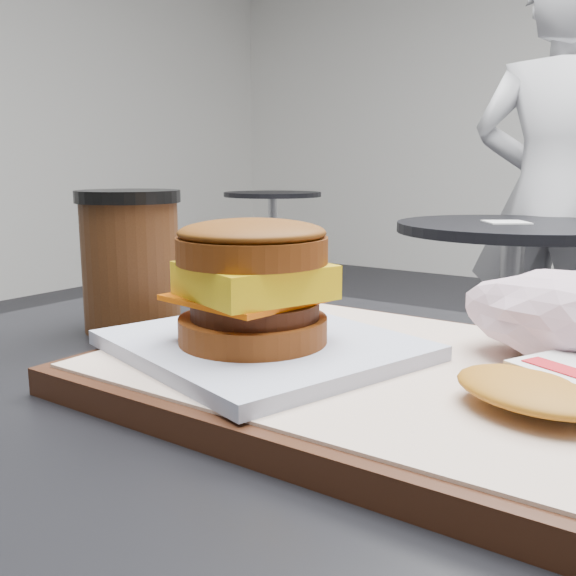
{
  "coord_description": "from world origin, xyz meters",
  "views": [
    {
      "loc": [
        0.2,
        -0.32,
        0.92
      ],
      "look_at": [
        -0.04,
        0.03,
        0.83
      ],
      "focal_mm": 40.0,
      "sensor_mm": 36.0,
      "label": 1
    }
  ],
  "objects_px": {
    "hash_brown": "(573,390)",
    "patron": "(554,200)",
    "serving_tray": "(391,377)",
    "breakfast_sandwich": "(256,298)",
    "crumpled_wrapper": "(572,316)",
    "neighbor_table": "(510,288)",
    "coffee_cup": "(131,256)"
  },
  "relations": [
    {
      "from": "serving_tray",
      "to": "crumpled_wrapper",
      "type": "distance_m",
      "value": 0.13
    },
    {
      "from": "coffee_cup",
      "to": "crumpled_wrapper",
      "type": "bearing_deg",
      "value": 8.9
    },
    {
      "from": "serving_tray",
      "to": "hash_brown",
      "type": "distance_m",
      "value": 0.12
    },
    {
      "from": "patron",
      "to": "serving_tray",
      "type": "bearing_deg",
      "value": 96.5
    },
    {
      "from": "breakfast_sandwich",
      "to": "hash_brown",
      "type": "distance_m",
      "value": 0.2
    },
    {
      "from": "breakfast_sandwich",
      "to": "coffee_cup",
      "type": "distance_m",
      "value": 0.19
    },
    {
      "from": "serving_tray",
      "to": "patron",
      "type": "xyz_separation_m",
      "value": [
        -0.37,
        2.06,
        0.02
      ]
    },
    {
      "from": "serving_tray",
      "to": "patron",
      "type": "relative_size",
      "value": 0.24
    },
    {
      "from": "neighbor_table",
      "to": "patron",
      "type": "relative_size",
      "value": 0.47
    },
    {
      "from": "hash_brown",
      "to": "patron",
      "type": "height_order",
      "value": "patron"
    },
    {
      "from": "crumpled_wrapper",
      "to": "neighbor_table",
      "type": "bearing_deg",
      "value": 106.98
    },
    {
      "from": "hash_brown",
      "to": "patron",
      "type": "bearing_deg",
      "value": 103.06
    },
    {
      "from": "crumpled_wrapper",
      "to": "coffee_cup",
      "type": "distance_m",
      "value": 0.37
    },
    {
      "from": "breakfast_sandwich",
      "to": "crumpled_wrapper",
      "type": "distance_m",
      "value": 0.21
    },
    {
      "from": "hash_brown",
      "to": "neighbor_table",
      "type": "relative_size",
      "value": 0.18
    },
    {
      "from": "breakfast_sandwich",
      "to": "neighbor_table",
      "type": "distance_m",
      "value": 1.69
    },
    {
      "from": "neighbor_table",
      "to": "patron",
      "type": "distance_m",
      "value": 0.52
    },
    {
      "from": "breakfast_sandwich",
      "to": "hash_brown",
      "type": "bearing_deg",
      "value": 4.61
    },
    {
      "from": "serving_tray",
      "to": "patron",
      "type": "distance_m",
      "value": 2.09
    },
    {
      "from": "crumpled_wrapper",
      "to": "coffee_cup",
      "type": "xyz_separation_m",
      "value": [
        -0.36,
        -0.06,
        0.02
      ]
    },
    {
      "from": "breakfast_sandwich",
      "to": "coffee_cup",
      "type": "relative_size",
      "value": 1.83
    },
    {
      "from": "neighbor_table",
      "to": "patron",
      "type": "height_order",
      "value": "patron"
    },
    {
      "from": "breakfast_sandwich",
      "to": "hash_brown",
      "type": "relative_size",
      "value": 1.71
    },
    {
      "from": "hash_brown",
      "to": "serving_tray",
      "type": "bearing_deg",
      "value": 169.96
    },
    {
      "from": "breakfast_sandwich",
      "to": "crumpled_wrapper",
      "type": "relative_size",
      "value": 1.7
    },
    {
      "from": "breakfast_sandwich",
      "to": "crumpled_wrapper",
      "type": "xyz_separation_m",
      "value": [
        0.18,
        0.11,
        -0.01
      ]
    },
    {
      "from": "coffee_cup",
      "to": "neighbor_table",
      "type": "xyz_separation_m",
      "value": [
        -0.11,
        1.59,
        -0.29
      ]
    },
    {
      "from": "serving_tray",
      "to": "hash_brown",
      "type": "height_order",
      "value": "hash_brown"
    },
    {
      "from": "serving_tray",
      "to": "patron",
      "type": "bearing_deg",
      "value": 100.15
    },
    {
      "from": "crumpled_wrapper",
      "to": "patron",
      "type": "distance_m",
      "value": 2.04
    },
    {
      "from": "breakfast_sandwich",
      "to": "patron",
      "type": "height_order",
      "value": "patron"
    },
    {
      "from": "serving_tray",
      "to": "neighbor_table",
      "type": "bearing_deg",
      "value": 103.13
    }
  ]
}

